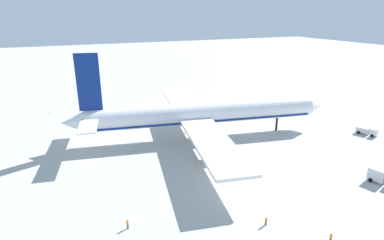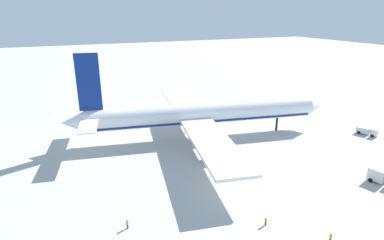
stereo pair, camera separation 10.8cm
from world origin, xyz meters
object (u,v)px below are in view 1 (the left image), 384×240
traffic_cone_1 (245,101)px  traffic_cone_0 (49,113)px  baggage_cart_0 (184,90)px  ground_worker_1 (331,238)px  ground_worker_0 (128,224)px  airliner (200,114)px  baggage_cart_1 (86,109)px  traffic_cone_3 (75,123)px  ground_worker_3 (266,221)px  service_truck_4 (367,131)px  service_truck_1 (381,176)px  traffic_cone_2 (108,105)px

traffic_cone_1 → traffic_cone_0: bearing=168.1°
baggage_cart_0 → ground_worker_1: size_ratio=1.82×
baggage_cart_0 → traffic_cone_0: size_ratio=5.94×
traffic_cone_1 → ground_worker_0: bearing=-136.2°
airliner → ground_worker_1: airliner is taller
baggage_cart_1 → traffic_cone_3: (-5.05, -15.01, 0.01)m
baggage_cart_1 → traffic_cone_3: 15.84m
ground_worker_3 → traffic_cone_3: 73.72m
ground_worker_0 → ground_worker_3: 23.85m
service_truck_4 → traffic_cone_0: size_ratio=11.44×
airliner → baggage_cart_1: airliner is taller
service_truck_4 → service_truck_1: bearing=-137.1°
service_truck_1 → traffic_cone_0: (-64.82, 82.84, -1.36)m
airliner → ground_worker_3: 42.64m
service_truck_1 → traffic_cone_3: bearing=130.3°
baggage_cart_1 → traffic_cone_3: bearing=-108.6°
service_truck_1 → traffic_cone_1: bearing=82.2°
ground_worker_0 → ground_worker_1: 33.39m
baggage_cart_0 → ground_worker_1: (-17.12, -102.31, 0.15)m
traffic_cone_1 → traffic_cone_2: size_ratio=1.00×
service_truck_4 → ground_worker_1: 56.20m
ground_worker_0 → service_truck_1: bearing=-7.5°
service_truck_4 → traffic_cone_3: 92.20m
traffic_cone_2 → traffic_cone_1: bearing=-17.6°
airliner → ground_worker_0: (-29.09, -32.79, -6.19)m
ground_worker_0 → traffic_cone_0: ground_worker_0 is taller
service_truck_4 → traffic_cone_1: size_ratio=11.44×
baggage_cart_1 → ground_worker_1: 95.97m
traffic_cone_1 → service_truck_1: bearing=-97.8°
service_truck_1 → traffic_cone_3: 88.31m
service_truck_1 → ground_worker_3: (-31.35, -1.74, -0.82)m
baggage_cart_1 → traffic_cone_1: (61.35, -15.03, 0.01)m
service_truck_1 → ground_worker_0: size_ratio=3.32×
service_truck_1 → ground_worker_1: 26.41m
baggage_cart_0 → traffic_cone_1: bearing=-56.6°
service_truck_4 → baggage_cart_0: 77.76m
service_truck_1 → baggage_cart_0: bearing=94.6°
service_truck_4 → ground_worker_1: bearing=-147.0°
service_truck_1 → traffic_cone_3: (-57.15, 67.31, -1.36)m
traffic_cone_0 → service_truck_4: bearing=-35.3°
service_truck_1 → traffic_cone_2: 94.63m
traffic_cone_1 → traffic_cone_2: bearing=162.4°
baggage_cart_1 → ground_worker_3: (20.75, -84.07, 0.55)m
traffic_cone_2 → ground_worker_3: bearing=-82.0°
airliner → ground_worker_1: 49.87m
ground_worker_1 → traffic_cone_3: (-32.56, 76.93, -0.64)m
traffic_cone_0 → traffic_cone_1: 75.68m
ground_worker_0 → traffic_cone_1: bearing=43.8°
airliner → baggage_cart_1: 51.14m
baggage_cart_0 → traffic_cone_0: bearing=-170.3°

